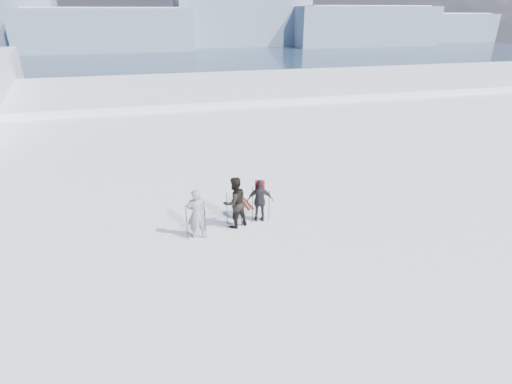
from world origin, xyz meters
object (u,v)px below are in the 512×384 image
(skier_pack, at_px, (260,201))
(skier_dark, at_px, (235,202))
(skier_grey, at_px, (197,214))
(skis_loose, at_px, (244,201))

(skier_pack, bearing_deg, skier_dark, 23.11)
(skier_grey, bearing_deg, skier_dark, -155.68)
(skier_grey, height_order, skier_dark, skier_dark)
(skier_grey, relative_size, skier_pack, 1.10)
(skier_grey, xyz_separation_m, skier_dark, (1.34, 0.43, 0.05))
(skier_grey, distance_m, skier_dark, 1.40)
(skier_grey, xyz_separation_m, skis_loose, (2.06, 2.30, -0.85))
(skis_loose, bearing_deg, skier_grey, -131.88)
(skier_dark, relative_size, skis_loose, 1.07)
(skier_pack, height_order, skis_loose, skier_pack)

